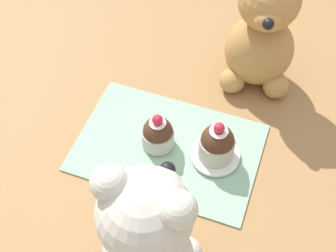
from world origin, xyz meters
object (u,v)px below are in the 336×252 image
cupcake_near_tan_bear (217,143)px  cupcake_near_cream_bear (157,136)px  teddy_bear_cream (148,236)px  saucer_plate (215,155)px  teddy_bear_tan (262,34)px

cupcake_near_tan_bear → cupcake_near_cream_bear: bearing=7.1°
teddy_bear_cream → cupcake_near_tan_bear: bearing=-95.2°
cupcake_near_cream_bear → saucer_plate: size_ratio=0.89×
teddy_bear_tan → saucer_plate: size_ratio=2.93×
teddy_bear_cream → teddy_bear_tan: bearing=-93.4°
teddy_bear_cream → cupcake_near_tan_bear: teddy_bear_cream is taller
cupcake_near_cream_bear → cupcake_near_tan_bear: size_ratio=0.89×
teddy_bear_tan → cupcake_near_cream_bear: size_ratio=3.29×
teddy_bear_tan → cupcake_near_cream_bear: 0.23m
saucer_plate → cupcake_near_tan_bear: (-0.00, 0.00, 0.03)m
teddy_bear_cream → saucer_plate: 0.22m
teddy_bear_tan → cupcake_near_tan_bear: 0.19m
cupcake_near_cream_bear → saucer_plate: 0.09m
cupcake_near_cream_bear → saucer_plate: (-0.09, -0.01, -0.02)m
teddy_bear_cream → teddy_bear_tan: size_ratio=1.04×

